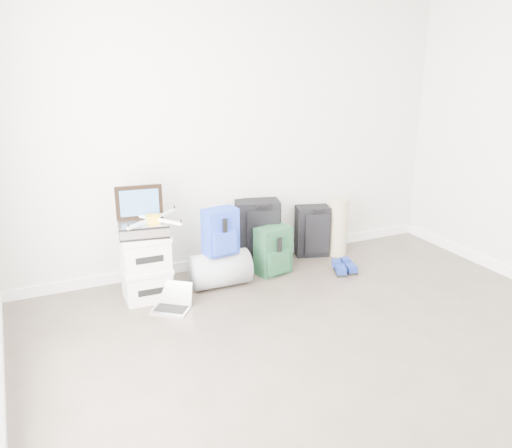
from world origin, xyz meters
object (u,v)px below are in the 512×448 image
laptop (172,302)px  carry_on (312,231)px  large_suitcase (258,233)px  duffel_bag (220,269)px  boxes_stack (146,267)px  briefcase (143,229)px

laptop → carry_on: bearing=56.7°
large_suitcase → laptop: bearing=-136.2°
carry_on → duffel_bag: bearing=-147.6°
boxes_stack → carry_on: (1.85, 0.30, -0.03)m
boxes_stack → briefcase: size_ratio=1.45×
boxes_stack → carry_on: 1.87m
boxes_stack → laptop: size_ratio=1.56×
boxes_stack → laptop: bearing=-60.9°
carry_on → laptop: (-1.71, -0.58, -0.22)m
duffel_bag → large_suitcase: bearing=32.7°
duffel_bag → large_suitcase: large_suitcase is taller
boxes_stack → duffel_bag: boxes_stack is taller
large_suitcase → laptop: large_suitcase is taller
boxes_stack → large_suitcase: 1.26m
boxes_stack → duffel_bag: (0.68, -0.02, -0.13)m
duffel_bag → large_suitcase: (0.54, 0.33, 0.17)m
laptop → large_suitcase: bearing=66.6°
large_suitcase → laptop: (-1.07, -0.58, -0.28)m
boxes_stack → duffel_bag: bearing=0.0°
duffel_bag → carry_on: 1.22m
large_suitcase → laptop: size_ratio=1.77×
duffel_bag → briefcase: bearing=179.4°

